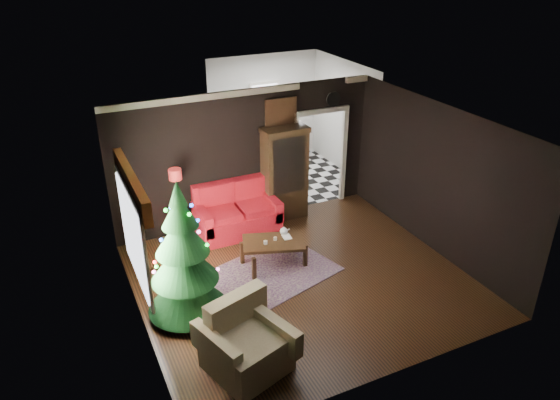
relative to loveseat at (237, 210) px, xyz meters
name	(u,v)px	position (x,y,z in m)	size (l,w,h in m)	color
floor	(302,279)	(0.40, -2.05, -0.50)	(5.50, 5.50, 0.00)	black
ceiling	(305,126)	(0.40, -2.05, 2.30)	(5.50, 5.50, 0.00)	white
wall_back	(246,157)	(0.40, 0.45, 0.90)	(5.50, 5.50, 0.00)	black
wall_front	(396,292)	(0.40, -4.55, 0.90)	(5.50, 5.50, 0.00)	black
wall_left	(133,246)	(-2.35, -2.05, 0.90)	(5.50, 5.50, 0.00)	black
wall_right	(436,179)	(3.15, -2.05, 0.90)	(5.50, 5.50, 0.00)	black
doorway	(319,160)	(2.10, 0.45, 0.55)	(1.10, 0.10, 2.10)	silver
left_window	(133,236)	(-2.31, -1.85, 0.95)	(0.05, 1.60, 1.40)	white
valance	(131,184)	(-2.23, -1.85, 1.77)	(0.12, 2.10, 0.35)	brown
kitchen_floor	(289,178)	(2.10, 1.95, -0.50)	(3.00, 3.00, 0.00)	silver
kitchen_window	(264,98)	(2.10, 3.40, 1.20)	(0.70, 0.06, 0.70)	white
rug	(271,273)	(0.00, -1.64, -0.49)	(2.16, 1.57, 0.01)	#2F1D27
loveseat	(237,210)	(0.00, 0.00, 0.00)	(1.70, 0.90, 1.00)	maroon
curio_cabinet	(285,175)	(1.15, 0.22, 0.45)	(0.90, 0.45, 1.90)	black
floor_lamp	(178,207)	(-1.18, -0.01, 0.33)	(0.26, 0.26, 1.54)	black
christmas_tree	(183,257)	(-1.66, -2.10, 0.55)	(1.24, 1.24, 2.36)	#103415
armchair	(246,342)	(-1.26, -3.60, -0.04)	(1.01, 1.01, 1.04)	tan
coffee_table	(274,253)	(0.14, -1.42, -0.24)	(1.09, 0.65, 0.49)	black
teapot	(284,231)	(0.41, -1.29, 0.08)	(0.16, 0.16, 0.15)	white
cup_a	(265,242)	(-0.02, -1.44, 0.03)	(0.07, 0.07, 0.06)	white
cup_b	(275,239)	(0.19, -1.39, 0.03)	(0.06, 0.06, 0.06)	white
book	(283,233)	(0.34, -1.38, 0.11)	(0.15, 0.02, 0.21)	#987A5A
wall_clock	(333,99)	(2.35, 0.40, 1.88)	(0.32, 0.32, 0.06)	white
painting	(281,112)	(1.15, 0.41, 1.75)	(0.62, 0.05, 0.52)	tan
kitchen_counter	(269,146)	(2.10, 3.15, -0.05)	(1.80, 0.60, 0.90)	white
kitchen_table	(283,171)	(1.80, 1.65, -0.12)	(0.70, 0.70, 0.75)	brown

